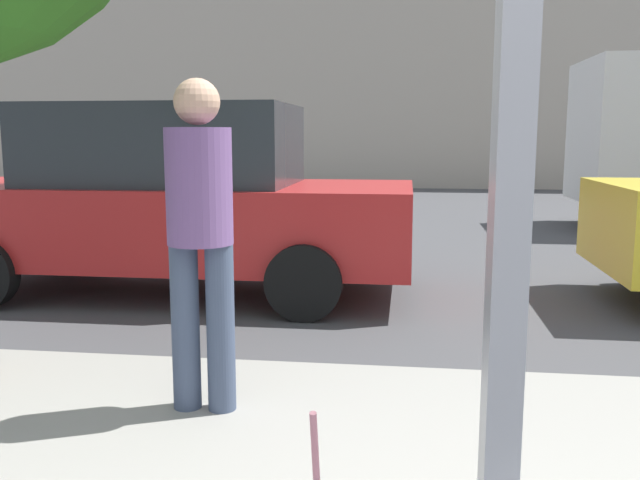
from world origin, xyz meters
TOP-DOWN VIEW (x-y plane):
  - ground_plane at (0.00, 8.00)m, footprint 60.00×60.00m
  - building_facade_far at (0.00, 19.44)m, footprint 28.00×1.20m
  - parked_car_red at (-2.41, 5.36)m, footprint 4.61×1.95m
  - pedestrian at (-1.13, 2.25)m, footprint 0.32×0.32m

SIDE VIEW (x-z plane):
  - ground_plane at x=0.00m, z-range 0.00..0.00m
  - parked_car_red at x=-2.41m, z-range 0.00..1.81m
  - pedestrian at x=-1.13m, z-range 0.27..1.90m
  - building_facade_far at x=0.00m, z-range 0.00..5.76m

